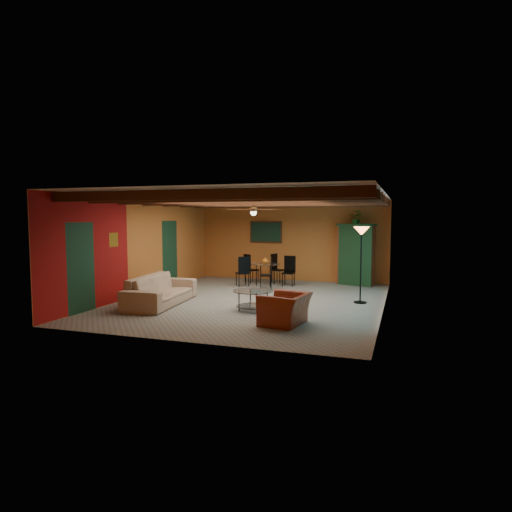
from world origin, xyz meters
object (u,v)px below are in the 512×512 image
(armoire, at_px, (356,255))
(floor_lamp, at_px, (361,265))
(sofa, at_px, (161,290))
(coffee_table, at_px, (253,300))
(vase, at_px, (265,252))
(potted_plant, at_px, (356,218))
(armchair, at_px, (285,309))
(dining_table, at_px, (265,270))

(armoire, height_order, floor_lamp, floor_lamp)
(sofa, bearing_deg, coffee_table, -94.78)
(vase, bearing_deg, potted_plant, 21.02)
(armchair, xyz_separation_m, potted_plant, (0.77, 5.91, 1.82))
(floor_lamp, bearing_deg, potted_plant, 98.21)
(vase, bearing_deg, floor_lamp, -33.33)
(coffee_table, height_order, dining_table, dining_table)
(armchair, distance_m, vase, 5.30)
(armoire, distance_m, potted_plant, 1.18)
(armoire, bearing_deg, floor_lamp, -62.23)
(potted_plant, bearing_deg, dining_table, -158.98)
(armoire, distance_m, floor_lamp, 3.15)
(armchair, xyz_separation_m, armoire, (0.77, 5.91, 0.63))
(coffee_table, relative_size, vase, 4.50)
(armchair, height_order, potted_plant, potted_plant)
(vase, bearing_deg, dining_table, 0.00)
(dining_table, relative_size, vase, 8.77)
(sofa, height_order, potted_plant, potted_plant)
(vase, bearing_deg, coffee_table, -76.78)
(armoire, relative_size, potted_plant, 3.98)
(armoire, bearing_deg, coffee_table, -90.99)
(dining_table, distance_m, floor_lamp, 3.81)
(sofa, xyz_separation_m, dining_table, (1.51, 3.84, 0.12))
(armchair, distance_m, dining_table, 5.25)
(armchair, xyz_separation_m, coffee_table, (-1.04, 1.07, -0.08))
(floor_lamp, bearing_deg, armchair, -113.63)
(sofa, relative_size, dining_table, 1.35)
(sofa, xyz_separation_m, armchair, (3.45, -1.03, -0.04))
(sofa, xyz_separation_m, floor_lamp, (4.67, 1.76, 0.61))
(dining_table, xyz_separation_m, potted_plant, (2.71, 1.04, 1.65))
(armchair, relative_size, potted_plant, 2.05)
(armchair, xyz_separation_m, vase, (-1.94, 4.87, 0.74))
(floor_lamp, height_order, vase, floor_lamp)
(armoire, height_order, vase, armoire)
(potted_plant, xyz_separation_m, vase, (-2.71, -1.04, -1.07))
(dining_table, bearing_deg, sofa, -111.50)
(dining_table, xyz_separation_m, floor_lamp, (3.16, -2.08, 0.49))
(floor_lamp, relative_size, vase, 9.25)
(coffee_table, relative_size, potted_plant, 1.98)
(dining_table, distance_m, vase, 0.58)
(sofa, bearing_deg, floor_lamp, -75.01)
(coffee_table, bearing_deg, dining_table, 103.22)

